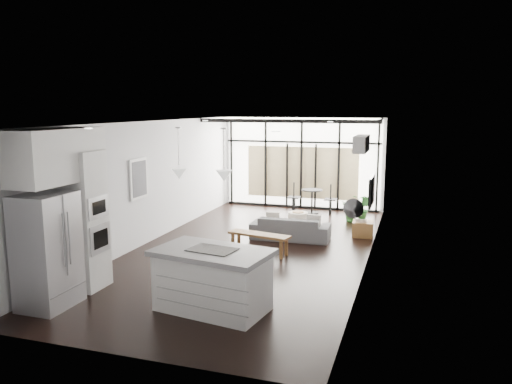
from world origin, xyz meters
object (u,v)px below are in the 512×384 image
Objects in this scene: island at (213,280)px; console_bench at (259,243)px; sofa at (290,224)px; milk_can at (361,225)px; fridge at (47,251)px; tv at (372,190)px; pouf at (298,220)px.

console_bench is at bearing 103.15° from island.
sofa is 1.75m from milk_can.
fridge is 5.77m from sofa.
sofa is 1.36× the size of console_bench.
sofa is 1.70× the size of tv.
fridge is 3.49× the size of pouf.
fridge is 6.78m from pouf.
fridge is 1.64× the size of tv.
fridge reaches higher than milk_can.
island is 0.98× the size of fridge.
sofa is (2.65, 5.09, -0.54)m from fridge.
milk_can is (1.70, 5.23, -0.20)m from island.
island is 4.45m from sofa.
island reaches higher than pouf.
island is 2.63m from fridge.
sofa is at bearing -86.16° from pouf.
milk_can is (1.57, 0.78, -0.08)m from sofa.
island is at bearing -75.12° from console_bench.
fridge is 0.97× the size of sofa.
pouf is 1.68m from milk_can.
fridge is (-2.51, -0.65, 0.42)m from island.
tv reaches higher than console_bench.
tv reaches higher than sofa.
milk_can reaches higher than console_bench.
console_bench is at bearing -151.70° from tv.
fridge is at bearing -125.63° from milk_can.
pouf is 0.92× the size of milk_can.
fridge is at bearing -112.44° from pouf.
island is at bearing -90.64° from pouf.
console_bench is at bearing 73.14° from sofa.
sofa is at bearing 175.25° from tv.
console_bench is (-0.21, 3.09, -0.26)m from island.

